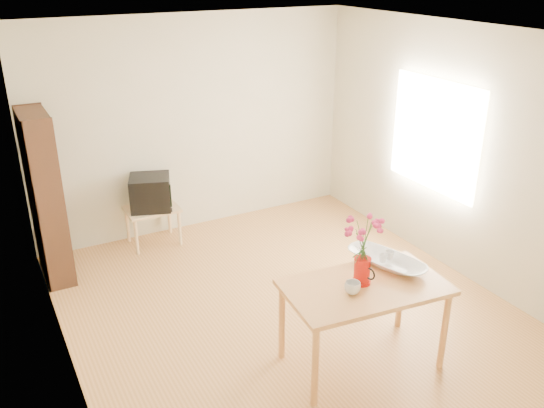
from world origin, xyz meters
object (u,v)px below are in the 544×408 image
table (364,295)px  pitcher (362,272)px  mug (353,288)px  bowl (388,242)px  television (150,192)px

table → pitcher: bearing=109.9°
mug → table: bearing=-155.0°
bowl → television: size_ratio=0.84×
pitcher → mug: (-0.15, -0.09, -0.05)m
television → bowl: bearing=-47.3°
pitcher → mug: pitcher is taller
bowl → television: bowl is taller
pitcher → mug: bearing=-161.7°
table → bowl: 0.51m
pitcher → mug: size_ratio=1.81×
bowl → television: 3.05m
pitcher → mug: 0.19m
mug → television: bearing=-69.6°
table → television: 3.09m
pitcher → bowl: size_ratio=0.49×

